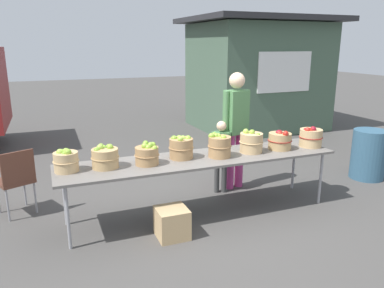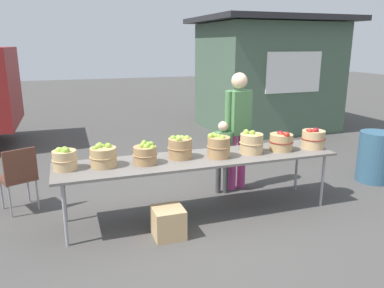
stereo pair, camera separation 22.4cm
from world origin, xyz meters
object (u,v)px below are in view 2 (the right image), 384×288
child_customer (222,151)px  apple_basket_green_0 (65,159)px  apple_basket_green_1 (103,156)px  trash_barrel (375,157)px  apple_basket_green_3 (180,147)px  apple_basket_red_1 (313,138)px  apple_basket_green_5 (252,143)px  produce_crate (168,222)px  apple_basket_green_2 (145,154)px  vendor_adult (238,122)px  folding_chair (19,174)px  apple_basket_green_4 (218,146)px  market_table (200,160)px  apple_basket_red_0 (281,141)px

child_customer → apple_basket_green_0: bearing=31.0°
apple_basket_green_1 → trash_barrel: (4.19, 0.19, -0.48)m
apple_basket_green_1 → apple_basket_green_3: apple_basket_green_3 is taller
apple_basket_red_1 → apple_basket_green_5: bearing=176.8°
apple_basket_green_5 → produce_crate: apple_basket_green_5 is taller
apple_basket_green_3 → apple_basket_green_5: bearing=-5.0°
apple_basket_green_2 → vendor_adult: bearing=24.1°
apple_basket_green_3 → folding_chair: 2.10m
apple_basket_green_1 → apple_basket_green_3: 0.93m
folding_chair → trash_barrel: size_ratio=1.08×
apple_basket_green_3 → apple_basket_green_4: 0.48m
apple_basket_green_0 → apple_basket_green_3: size_ratio=0.92×
market_table → child_customer: child_customer is taller
apple_basket_green_1 → apple_basket_red_0: 2.30m
market_table → apple_basket_red_0: 1.15m
apple_basket_red_0 → trash_barrel: 1.97m
apple_basket_red_1 → child_customer: child_customer is taller
folding_chair → produce_crate: 2.08m
apple_basket_green_5 → apple_basket_red_1: bearing=-3.2°
apple_basket_red_0 → apple_basket_green_0: bearing=178.2°
apple_basket_green_0 → apple_basket_green_1: apple_basket_green_0 is taller
apple_basket_green_4 → child_customer: child_customer is taller
apple_basket_green_0 → apple_basket_green_5: apple_basket_green_5 is taller
child_customer → apple_basket_red_0: bearing=153.5°
apple_basket_green_0 → apple_basket_green_2: (0.90, -0.08, -0.01)m
apple_basket_red_1 → produce_crate: 2.29m
vendor_adult → child_customer: bearing=8.7°
apple_basket_green_3 → child_customer: child_customer is taller
vendor_adult → apple_basket_red_1: bearing=125.4°
apple_basket_green_3 → child_customer: 0.96m
apple_basket_green_0 → produce_crate: 1.36m
apple_basket_green_5 → trash_barrel: apple_basket_green_5 is taller
apple_basket_green_2 → vendor_adult: size_ratio=0.17×
apple_basket_green_4 → apple_basket_green_3: bearing=165.8°
apple_basket_green_5 → child_customer: size_ratio=0.29×
apple_basket_green_5 → apple_basket_green_2: bearing=-179.8°
apple_basket_green_5 → vendor_adult: vendor_adult is taller
apple_basket_green_4 → apple_basket_green_5: 0.48m
apple_basket_red_1 → child_customer: bearing=149.7°
trash_barrel → child_customer: bearing=172.7°
market_table → apple_basket_red_0: size_ratio=10.90×
apple_basket_green_1 → folding_chair: apple_basket_green_1 is taller
apple_basket_green_1 → trash_barrel: size_ratio=0.40×
apple_basket_red_0 → child_customer: (-0.59, 0.58, -0.24)m
apple_basket_green_0 → apple_basket_green_5: 2.29m
child_customer → produce_crate: (-1.08, -1.01, -0.46)m
apple_basket_green_0 → folding_chair: bearing=127.9°
apple_basket_green_4 → vendor_adult: size_ratio=0.18×
apple_basket_green_4 → produce_crate: bearing=-152.3°
market_table → apple_basket_red_1: size_ratio=10.87×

